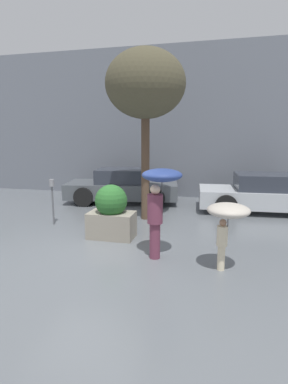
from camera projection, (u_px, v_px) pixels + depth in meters
ground_plane at (89, 249)px, 6.71m from camera, size 40.00×40.00×0.00m
building_facade at (151, 123)px, 12.36m from camera, size 18.00×0.30×6.00m
planter_box at (111, 213)px, 7.37m from camera, size 1.13×0.79×1.34m
person_adult at (159, 192)px, 6.00m from camera, size 0.81×0.81×1.86m
person_child at (227, 215)px, 5.44m from camera, size 0.77×0.77×1.30m
parked_car_near at (122, 187)px, 11.39m from camera, size 4.37×2.43×1.27m
parked_car_far at (265, 194)px, 9.93m from camera, size 4.40×2.16×1.27m
street_tree at (145, 85)px, 8.46m from camera, size 2.28×2.28×4.91m
parking_meter at (52, 192)px, 8.42m from camera, size 0.14×0.14×1.30m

